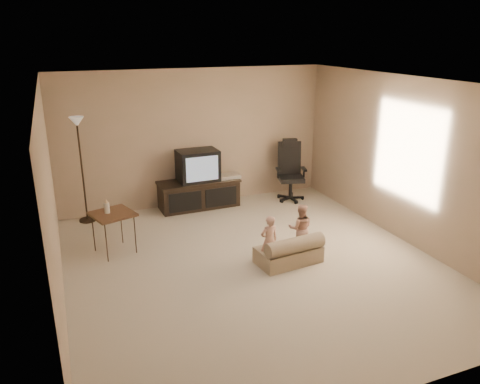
% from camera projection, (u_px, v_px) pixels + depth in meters
% --- Properties ---
extents(floor, '(5.50, 5.50, 0.00)m').
position_uv_depth(floor, '(254.00, 265.00, 6.55)').
color(floor, '#B6A691').
rests_on(floor, ground).
extents(room_shell, '(5.50, 5.50, 5.50)m').
position_uv_depth(room_shell, '(255.00, 160.00, 6.06)').
color(room_shell, white).
rests_on(room_shell, floor).
extents(tv_stand, '(1.53, 0.59, 1.08)m').
position_uv_depth(tv_stand, '(199.00, 184.00, 8.59)').
color(tv_stand, black).
rests_on(tv_stand, floor).
extents(office_chair, '(0.67, 0.69, 1.16)m').
position_uv_depth(office_chair, '(290.00, 178.00, 9.02)').
color(office_chair, black).
rests_on(office_chair, floor).
extents(side_table, '(0.70, 0.70, 0.83)m').
position_uv_depth(side_table, '(112.00, 214.00, 6.75)').
color(side_table, brown).
rests_on(side_table, floor).
extents(floor_lamp, '(0.28, 0.28, 1.80)m').
position_uv_depth(floor_lamp, '(79.00, 146.00, 7.66)').
color(floor_lamp, black).
rests_on(floor_lamp, floor).
extents(child_sofa, '(0.94, 0.59, 0.44)m').
position_uv_depth(child_sofa, '(290.00, 252.00, 6.53)').
color(child_sofa, tan).
rests_on(child_sofa, floor).
extents(toddler_left, '(0.28, 0.21, 0.73)m').
position_uv_depth(toddler_left, '(269.00, 241.00, 6.44)').
color(toddler_left, '#DBA289').
rests_on(toddler_left, floor).
extents(toddler_right, '(0.41, 0.33, 0.75)m').
position_uv_depth(toddler_right, '(300.00, 228.00, 6.83)').
color(toddler_right, '#DBA289').
rests_on(toddler_right, floor).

